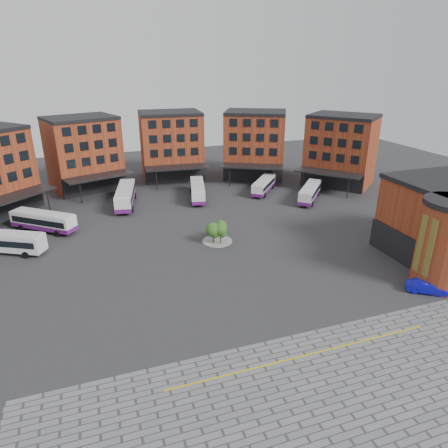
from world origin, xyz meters
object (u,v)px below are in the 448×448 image
object	(u,v)px
tree_island	(218,231)
blue_car	(427,287)
bus_b	(43,221)
bus_f	(310,192)
bus_e	(264,185)
bus_a	(7,241)
bus_c	(125,196)
bus_d	(198,190)

from	to	relation	value
tree_island	blue_car	world-z (taller)	tree_island
bus_b	bus_f	distance (m)	46.84
bus_b	blue_car	xyz separation A→B (m)	(42.76, -33.69, -0.93)
bus_e	bus_f	bearing A→B (deg)	-9.85
bus_a	blue_car	xyz separation A→B (m)	(46.96, -27.00, -1.05)
bus_c	blue_car	distance (m)	50.99
bus_b	bus_d	xyz separation A→B (m)	(26.89, 7.41, 0.01)
bus_d	blue_car	distance (m)	44.07
tree_island	bus_f	size ratio (longest dim) A/B	0.47
bus_b	bus_e	distance (m)	41.16
bus_a	bus_c	size ratio (longest dim) A/B	0.84
bus_c	bus_d	size ratio (longest dim) A/B	1.11
bus_d	bus_e	size ratio (longest dim) A/B	1.23
bus_a	blue_car	size ratio (longest dim) A/B	2.38
tree_island	blue_car	size ratio (longest dim) A/B	1.00
bus_d	bus_a	bearing A→B (deg)	-142.42
bus_b	bus_d	world-z (taller)	bus_d
bus_e	blue_car	bearing A→B (deg)	-47.16
bus_c	blue_car	xyz separation A→B (m)	(29.37, -41.67, -1.12)
bus_e	bus_a	bearing A→B (deg)	-123.31
bus_e	blue_car	world-z (taller)	bus_e
tree_island	bus_b	distance (m)	27.58
bus_e	bus_f	world-z (taller)	bus_f
tree_island	blue_car	distance (m)	27.72
bus_d	bus_e	distance (m)	13.70
bus_a	bus_f	distance (m)	51.42
bus_d	bus_e	bearing A→B (deg)	11.18
bus_b	blue_car	bearing A→B (deg)	-89.96
tree_island	bus_a	bearing A→B (deg)	167.44
tree_island	bus_f	world-z (taller)	tree_island
bus_d	bus_e	world-z (taller)	bus_d
bus_e	bus_b	bearing A→B (deg)	-130.54
bus_a	bus_e	bearing A→B (deg)	-44.89
bus_c	bus_f	size ratio (longest dim) A/B	1.32
tree_island	bus_b	size ratio (longest dim) A/B	0.44
bus_a	bus_e	size ratio (longest dim) A/B	1.15
bus_f	blue_car	world-z (taller)	bus_f
bus_a	blue_car	bearing A→B (deg)	-91.70
tree_island	bus_b	bearing A→B (deg)	151.78
bus_d	bus_f	distance (m)	21.43
bus_a	bus_e	xyz separation A→B (m)	(44.78, 13.62, -0.26)
bus_c	blue_car	size ratio (longest dim) A/B	2.82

